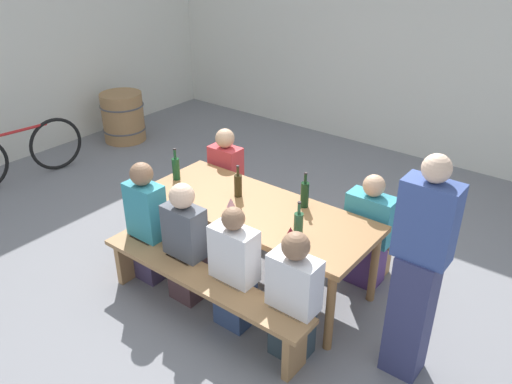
# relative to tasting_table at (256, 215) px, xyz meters

# --- Properties ---
(ground_plane) EXTENTS (24.00, 24.00, 0.00)m
(ground_plane) POSITION_rel_tasting_table_xyz_m (0.00, 0.00, -0.68)
(ground_plane) COLOR slate
(back_wall) EXTENTS (14.00, 0.20, 3.20)m
(back_wall) POSITION_rel_tasting_table_xyz_m (0.00, 3.68, 0.92)
(back_wall) COLOR silver
(back_wall) RESTS_ON ground
(tasting_table) EXTENTS (2.13, 0.85, 0.75)m
(tasting_table) POSITION_rel_tasting_table_xyz_m (0.00, 0.00, 0.00)
(tasting_table) COLOR olive
(tasting_table) RESTS_ON ground
(bench_near) EXTENTS (2.03, 0.30, 0.45)m
(bench_near) POSITION_rel_tasting_table_xyz_m (0.00, -0.73, -0.32)
(bench_near) COLOR #9E7247
(bench_near) RESTS_ON ground
(bench_far) EXTENTS (2.03, 0.30, 0.45)m
(bench_far) POSITION_rel_tasting_table_xyz_m (0.00, 0.73, -0.32)
(bench_far) COLOR #9E7247
(bench_far) RESTS_ON ground
(wine_bottle_0) EXTENTS (0.07, 0.07, 0.33)m
(wine_bottle_0) POSITION_rel_tasting_table_xyz_m (0.32, 0.27, 0.20)
(wine_bottle_0) COLOR #143319
(wine_bottle_0) RESTS_ON tasting_table
(wine_bottle_1) EXTENTS (0.07, 0.07, 0.33)m
(wine_bottle_1) POSITION_rel_tasting_table_xyz_m (0.56, -0.19, 0.19)
(wine_bottle_1) COLOR #234C2D
(wine_bottle_1) RESTS_ON tasting_table
(wine_bottle_2) EXTENTS (0.07, 0.07, 0.32)m
(wine_bottle_2) POSITION_rel_tasting_table_xyz_m (-0.94, -0.03, 0.19)
(wine_bottle_2) COLOR #194723
(wine_bottle_2) RESTS_ON tasting_table
(wine_bottle_3) EXTENTS (0.07, 0.07, 0.30)m
(wine_bottle_3) POSITION_rel_tasting_table_xyz_m (-0.26, 0.07, 0.19)
(wine_bottle_3) COLOR #332814
(wine_bottle_3) RESTS_ON tasting_table
(wine_glass_0) EXTENTS (0.08, 0.08, 0.16)m
(wine_glass_0) POSITION_rel_tasting_table_xyz_m (-0.09, -0.23, 0.19)
(wine_glass_0) COLOR silver
(wine_glass_0) RESTS_ON tasting_table
(wine_glass_1) EXTENTS (0.07, 0.07, 0.16)m
(wine_glass_1) POSITION_rel_tasting_table_xyz_m (0.57, -0.31, 0.19)
(wine_glass_1) COLOR silver
(wine_glass_1) RESTS_ON tasting_table
(seated_guest_near_0) EXTENTS (0.34, 0.24, 1.16)m
(seated_guest_near_0) POSITION_rel_tasting_table_xyz_m (-0.78, -0.58, -0.12)
(seated_guest_near_0) COLOR #3C304C
(seated_guest_near_0) RESTS_ON ground
(seated_guest_near_1) EXTENTS (0.35, 0.24, 1.11)m
(seated_guest_near_1) POSITION_rel_tasting_table_xyz_m (-0.30, -0.58, -0.14)
(seated_guest_near_1) COLOR #4A3033
(seated_guest_near_1) RESTS_ON ground
(seated_guest_near_2) EXTENTS (0.37, 0.24, 1.08)m
(seated_guest_near_2) POSITION_rel_tasting_table_xyz_m (0.23, -0.58, -0.17)
(seated_guest_near_2) COLOR navy
(seated_guest_near_2) RESTS_ON ground
(seated_guest_near_3) EXTENTS (0.38, 0.24, 1.08)m
(seated_guest_near_3) POSITION_rel_tasting_table_xyz_m (0.79, -0.58, -0.16)
(seated_guest_near_3) COLOR #2D3C45
(seated_guest_near_3) RESTS_ON ground
(seated_guest_far_0) EXTENTS (0.33, 0.24, 1.10)m
(seated_guest_far_0) POSITION_rel_tasting_table_xyz_m (-0.85, 0.58, -0.15)
(seated_guest_far_0) COLOR #28573F
(seated_guest_far_0) RESTS_ON ground
(seated_guest_far_1) EXTENTS (0.42, 0.24, 1.08)m
(seated_guest_far_1) POSITION_rel_tasting_table_xyz_m (0.81, 0.58, -0.17)
(seated_guest_far_1) COLOR #50326D
(seated_guest_far_1) RESTS_ON ground
(standing_host) EXTENTS (0.36, 0.24, 1.73)m
(standing_host) POSITION_rel_tasting_table_xyz_m (1.52, -0.20, 0.16)
(standing_host) COLOR navy
(standing_host) RESTS_ON ground
(wine_barrel) EXTENTS (0.65, 0.65, 0.72)m
(wine_barrel) POSITION_rel_tasting_table_xyz_m (-3.66, 1.48, -0.31)
(wine_barrel) COLOR #9E7247
(wine_barrel) RESTS_ON ground
(parked_bicycle_0) EXTENTS (0.31, 1.67, 0.90)m
(parked_bicycle_0) POSITION_rel_tasting_table_xyz_m (-3.61, -0.22, -0.31)
(parked_bicycle_0) COLOR black
(parked_bicycle_0) RESTS_ON ground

